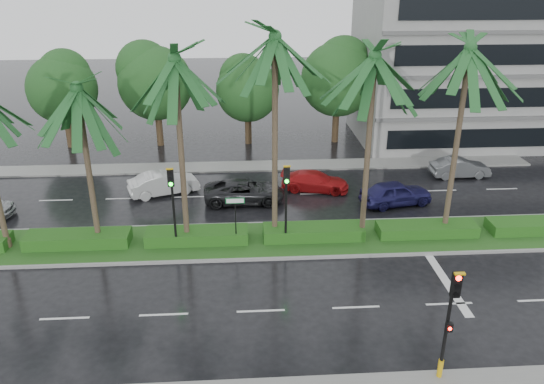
{
  "coord_description": "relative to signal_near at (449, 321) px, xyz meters",
  "views": [
    {
      "loc": [
        -0.69,
        -23.24,
        13.25
      ],
      "look_at": [
        0.88,
        1.5,
        2.57
      ],
      "focal_mm": 35.0,
      "sensor_mm": 36.0,
      "label": 1
    }
  ],
  "objects": [
    {
      "name": "ground",
      "position": [
        -6.0,
        9.39,
        -2.5
      ],
      "size": [
        120.0,
        120.0,
        0.0
      ],
      "primitive_type": "plane",
      "color": "black",
      "rests_on": "ground"
    },
    {
      "name": "car_darkgrey",
      "position": [
        -6.5,
        15.48,
        -1.83
      ],
      "size": [
        2.3,
        4.88,
        1.35
      ],
      "primitive_type": "imported",
      "rotation": [
        0.0,
        0.0,
        1.58
      ],
      "color": "black",
      "rests_on": "ground"
    },
    {
      "name": "car_red",
      "position": [
        -2.0,
        16.97,
        -1.89
      ],
      "size": [
        2.64,
        4.53,
        1.23
      ],
      "primitive_type": "imported",
      "rotation": [
        0.0,
        0.0,
        1.34
      ],
      "color": "#A51214",
      "rests_on": "ground"
    },
    {
      "name": "car_blue",
      "position": [
        2.5,
        14.52,
        -1.78
      ],
      "size": [
        2.55,
        4.53,
        1.45
      ],
      "primitive_type": "imported",
      "rotation": [
        0.0,
        0.0,
        1.77
      ],
      "color": "#1C1A4F",
      "rests_on": "ground"
    },
    {
      "name": "hedge",
      "position": [
        -6.0,
        10.39,
        -2.05
      ],
      "size": [
        35.2,
        1.4,
        0.6
      ],
      "color": "#1D4814",
      "rests_on": "median"
    },
    {
      "name": "street_sign",
      "position": [
        -7.0,
        9.87,
        -0.38
      ],
      "size": [
        0.95,
        0.09,
        2.6
      ],
      "color": "black",
      "rests_on": "median"
    },
    {
      "name": "building",
      "position": [
        11.0,
        27.39,
        3.5
      ],
      "size": [
        16.0,
        10.0,
        12.0
      ],
      "primitive_type": "cube",
      "color": "gray",
      "rests_on": "ground"
    },
    {
      "name": "signal_near",
      "position": [
        0.0,
        0.0,
        0.0
      ],
      "size": [
        0.34,
        0.45,
        4.36
      ],
      "color": "black",
      "rests_on": "near_sidewalk"
    },
    {
      "name": "median",
      "position": [
        -6.0,
        10.39,
        -2.42
      ],
      "size": [
        36.0,
        4.0,
        0.15
      ],
      "color": "gray",
      "rests_on": "ground"
    },
    {
      "name": "palm_row",
      "position": [
        -7.24,
        10.41,
        5.99
      ],
      "size": [
        26.3,
        4.2,
        10.94
      ],
      "color": "#413926",
      "rests_on": "median"
    },
    {
      "name": "car_grey",
      "position": [
        8.07,
        18.68,
        -1.86
      ],
      "size": [
        1.45,
        3.95,
        1.29
      ],
      "primitive_type": "imported",
      "rotation": [
        0.0,
        0.0,
        1.59
      ],
      "color": "#515356",
      "rests_on": "ground"
    },
    {
      "name": "bg_trees",
      "position": [
        -6.42,
        26.98,
        2.47
      ],
      "size": [
        33.03,
        5.76,
        8.32
      ],
      "color": "#362818",
      "rests_on": "ground"
    },
    {
      "name": "car_white",
      "position": [
        -11.5,
        17.0,
        -1.8
      ],
      "size": [
        2.89,
        4.55,
        1.42
      ],
      "primitive_type": "imported",
      "rotation": [
        0.0,
        0.0,
        1.92
      ],
      "color": "#B7B7B7",
      "rests_on": "ground"
    },
    {
      "name": "signal_median_right",
      "position": [
        -4.5,
        9.69,
        0.49
      ],
      "size": [
        0.34,
        0.42,
        4.36
      ],
      "color": "black",
      "rests_on": "median"
    },
    {
      "name": "signal_median_left",
      "position": [
        -10.0,
        9.69,
        0.49
      ],
      "size": [
        0.34,
        0.42,
        4.36
      ],
      "color": "black",
      "rests_on": "median"
    },
    {
      "name": "lane_markings",
      "position": [
        -2.96,
        8.96,
        -2.5
      ],
      "size": [
        34.0,
        13.06,
        0.01
      ],
      "color": "silver",
      "rests_on": "ground"
    },
    {
      "name": "far_sidewalk",
      "position": [
        -6.0,
        21.39,
        -2.44
      ],
      "size": [
        40.0,
        2.0,
        0.12
      ],
      "primitive_type": "cube",
      "color": "slate",
      "rests_on": "ground"
    }
  ]
}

